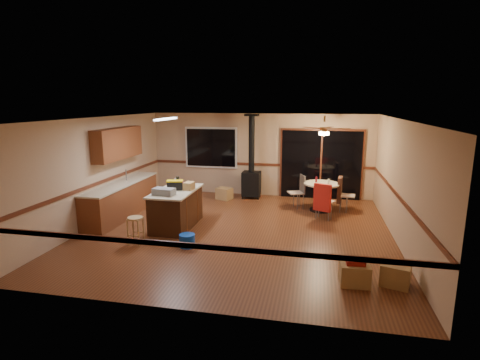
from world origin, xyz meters
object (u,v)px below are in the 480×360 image
(blue_bucket, at_px, (187,241))
(box_corner_a, at_px, (354,274))
(bar_stool, at_px, (136,231))
(toolbox_black, at_px, (175,186))
(toolbox_grey, at_px, (164,192))
(kitchen_island, at_px, (176,208))
(box_corner_b, at_px, (396,275))
(wood_stove, at_px, (251,175))
(chair_right, at_px, (341,190))
(box_under_window, at_px, (224,194))
(dining_table, at_px, (321,192))
(chair_near, at_px, (323,197))
(chair_left, at_px, (299,188))

(blue_bucket, bearing_deg, box_corner_a, -16.77)
(box_corner_a, bearing_deg, bar_stool, 167.99)
(toolbox_black, xyz_separation_m, blue_bucket, (0.71, -1.24, -0.86))
(toolbox_grey, relative_size, toolbox_black, 1.35)
(kitchen_island, bearing_deg, bar_stool, -109.42)
(box_corner_b, bearing_deg, toolbox_black, 155.42)
(kitchen_island, distance_m, wood_stove, 3.33)
(toolbox_black, height_order, blue_bucket, toolbox_black)
(toolbox_grey, bearing_deg, chair_right, 32.85)
(kitchen_island, distance_m, box_under_window, 2.78)
(dining_table, bearing_deg, chair_near, -88.33)
(blue_bucket, distance_m, box_corner_a, 3.40)
(chair_left, bearing_deg, chair_near, -58.05)
(bar_stool, bearing_deg, dining_table, 40.56)
(kitchen_island, distance_m, toolbox_black, 0.55)
(wood_stove, distance_m, chair_right, 2.80)
(wood_stove, height_order, chair_left, wood_stove)
(toolbox_black, height_order, chair_near, toolbox_black)
(chair_left, bearing_deg, kitchen_island, -142.07)
(kitchen_island, relative_size, box_corner_a, 3.54)
(kitchen_island, bearing_deg, wood_stove, 66.91)
(bar_stool, distance_m, chair_near, 4.60)
(chair_right, xyz_separation_m, box_under_window, (-3.43, 0.58, -0.42))
(toolbox_grey, bearing_deg, chair_near, 25.17)
(wood_stove, height_order, box_corner_b, wood_stove)
(blue_bucket, distance_m, chair_left, 4.04)
(blue_bucket, distance_m, chair_right, 4.68)
(wood_stove, bearing_deg, box_corner_b, -57.23)
(toolbox_grey, bearing_deg, box_corner_a, -22.85)
(wood_stove, xyz_separation_m, box_corner_a, (2.64, -5.23, -0.55))
(kitchen_island, xyz_separation_m, toolbox_grey, (-0.10, -0.47, 0.52))
(wood_stove, relative_size, toolbox_grey, 5.19)
(bar_stool, xyz_separation_m, box_corner_a, (4.38, -0.93, -0.11))
(chair_right, bearing_deg, bar_stool, -142.34)
(chair_near, bearing_deg, chair_left, 121.95)
(kitchen_island, height_order, toolbox_grey, toolbox_grey)
(chair_right, bearing_deg, wood_stove, 160.92)
(bar_stool, distance_m, chair_right, 5.54)
(bar_stool, relative_size, blue_bucket, 1.80)
(wood_stove, distance_m, blue_bucket, 4.33)
(chair_left, relative_size, chair_right, 0.75)
(dining_table, height_order, chair_near, chair_near)
(dining_table, relative_size, chair_right, 1.38)
(blue_bucket, xyz_separation_m, chair_left, (2.14, 3.39, 0.45))
(chair_near, relative_size, box_corner_a, 1.47)
(chair_right, bearing_deg, box_corner_a, -90.03)
(chair_near, height_order, box_corner_b, chair_near)
(kitchen_island, xyz_separation_m, chair_left, (2.82, 2.20, 0.14))
(wood_stove, height_order, toolbox_black, wood_stove)
(toolbox_black, height_order, dining_table, toolbox_black)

